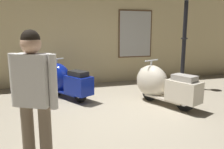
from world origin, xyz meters
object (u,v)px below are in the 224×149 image
Objects in this scene: scooter_1 at (161,85)px; lamppost at (185,34)px; scooter_0 at (64,80)px; visitor_0 at (34,93)px.

scooter_1 is 0.61× the size of lamppost.
visitor_0 reaches higher than scooter_0.
scooter_0 is at bearing 37.02° from scooter_1.
scooter_0 is 2.37m from scooter_1.
visitor_0 is (-2.64, -1.88, 0.51)m from scooter_1.
visitor_0 is at bearing 102.45° from scooter_1.
lamppost is (1.30, 1.09, 1.11)m from scooter_1.
scooter_0 is 3.16m from visitor_0.
lamppost is 1.65× the size of visitor_0.
scooter_1 is 2.03m from lamppost.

